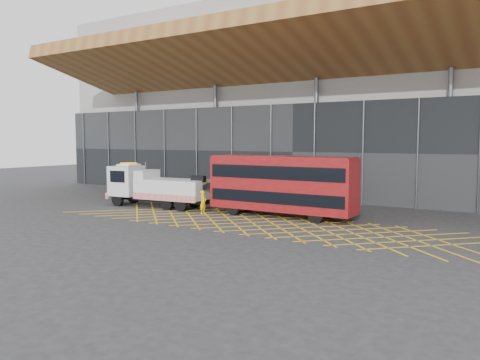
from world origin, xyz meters
The scene contains 6 objects.
ground_plane centered at (0.00, 0.00, 0.00)m, with size 120.00×120.00×0.00m, color #2A2A2D.
road_markings centered at (5.60, 0.00, 0.01)m, with size 27.96×7.16×0.01m.
construction_building centered at (1.92, 18.40, 8.98)m, with size 55.00×23.97×18.00m.
recovery_truck centered at (-4.76, 1.81, 1.53)m, with size 9.54×2.97×3.31m.
bus_towed centered at (5.35, 2.78, 2.20)m, with size 9.79×2.39×3.96m.
worker centered at (0.29, 1.11, 0.79)m, with size 0.58×0.38×1.58m, color yellow.
Camera 1 is at (19.17, -24.10, 5.02)m, focal length 35.00 mm.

